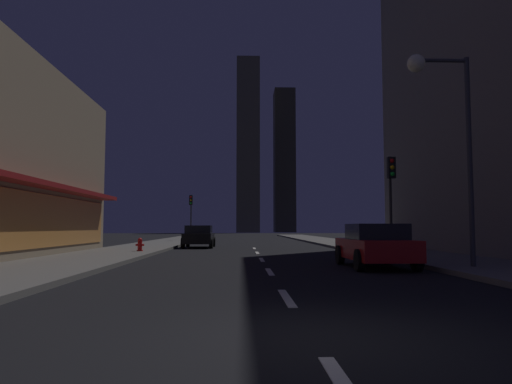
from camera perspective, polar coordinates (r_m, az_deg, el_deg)
name	(u,v)px	position (r m, az deg, el deg)	size (l,w,h in m)	color
ground_plane	(251,245)	(37.82, -0.56, -6.39)	(78.00, 136.00, 0.10)	black
sidewalk_right	(338,243)	(38.62, 9.94, -6.10)	(4.00, 76.00, 0.15)	#605E59
sidewalk_left	(164,243)	(38.30, -11.15, -6.10)	(4.00, 76.00, 0.15)	#605E59
lane_marking_center	(265,265)	(16.86, 1.11, -8.82)	(0.16, 28.20, 0.01)	silver
skyscraper_distant_tall	(248,145)	(119.10, -0.97, 5.69)	(5.76, 6.49, 43.97)	brown
skyscraper_distant_mid	(284,161)	(125.10, 3.45, 3.77)	(5.38, 7.34, 37.73)	#343227
car_parked_near	(375,245)	(16.18, 14.26, -6.27)	(1.98, 4.24, 1.45)	#B21919
car_parked_far	(199,236)	(31.17, -6.93, -5.36)	(1.98, 4.24, 1.45)	black
fire_hydrant_far_left	(140,245)	(24.29, -13.91, -6.25)	(0.42, 0.30, 0.65)	red
traffic_light_near_right	(391,183)	(20.68, 16.08, 1.02)	(0.32, 0.48, 4.20)	#2D2D2D
traffic_light_far_left	(191,207)	(44.14, -7.90, -1.84)	(0.32, 0.48, 4.20)	#2D2D2D
street_lamp_right	(442,107)	(15.92, 21.63, 9.56)	(1.96, 0.56, 6.58)	#38383D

